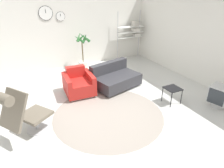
# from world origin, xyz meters

# --- Properties ---
(ground_plane) EXTENTS (12.00, 12.00, 0.00)m
(ground_plane) POSITION_xyz_m (0.00, 0.00, 0.00)
(ground_plane) COLOR silver
(wall_back) EXTENTS (12.00, 0.09, 2.80)m
(wall_back) POSITION_xyz_m (-0.00, 3.23, 1.40)
(wall_back) COLOR silver
(wall_back) RESTS_ON ground_plane
(wall_right) EXTENTS (0.06, 12.00, 2.80)m
(wall_right) POSITION_xyz_m (3.34, 0.00, 1.40)
(wall_right) COLOR silver
(wall_right) RESTS_ON ground_plane
(round_rug) EXTENTS (2.54, 2.54, 0.01)m
(round_rug) POSITION_xyz_m (0.07, -0.35, 0.00)
(round_rug) COLOR gray
(round_rug) RESTS_ON ground_plane
(lounge_chair) EXTENTS (1.06, 0.94, 1.13)m
(lounge_chair) POSITION_xyz_m (-1.73, -0.34, 0.65)
(lounge_chair) COLOR #BCBCC1
(lounge_chair) RESTS_ON ground_plane
(armchair_red) EXTENTS (0.80, 0.86, 0.71)m
(armchair_red) POSITION_xyz_m (-0.20, 0.94, 0.27)
(armchair_red) COLOR silver
(armchair_red) RESTS_ON ground_plane
(couch_low) EXTENTS (1.47, 1.16, 0.69)m
(couch_low) POSITION_xyz_m (0.90, 0.90, 0.25)
(couch_low) COLOR black
(couch_low) RESTS_ON ground_plane
(side_table) EXTENTS (0.37, 0.37, 0.42)m
(side_table) POSITION_xyz_m (1.74, -0.59, 0.36)
(side_table) COLOR black
(side_table) RESTS_ON ground_plane
(crt_television) EXTENTS (0.50, 0.52, 0.55)m
(crt_television) POSITION_xyz_m (2.62, -1.26, 0.30)
(crt_television) COLOR #B7B7B7
(crt_television) RESTS_ON ground_plane
(potted_plant) EXTENTS (0.55, 0.51, 1.36)m
(potted_plant) POSITION_xyz_m (0.57, 2.75, 0.51)
(potted_plant) COLOR silver
(potted_plant) RESTS_ON ground_plane
(shelf_unit) EXTENTS (1.05, 0.28, 1.87)m
(shelf_unit) POSITION_xyz_m (2.75, 2.92, 1.14)
(shelf_unit) COLOR #BCBCC1
(shelf_unit) RESTS_ON ground_plane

